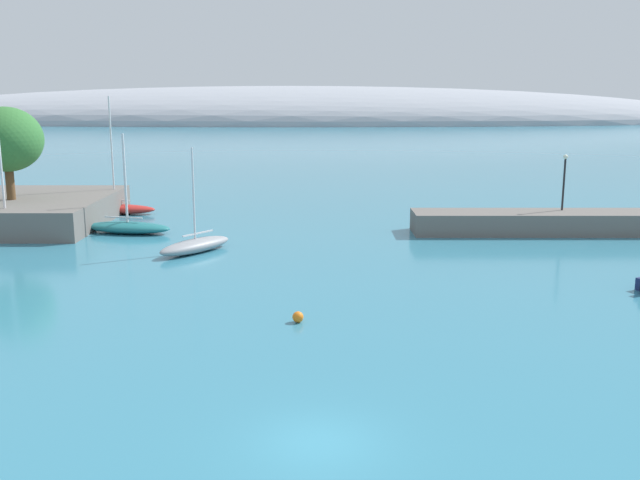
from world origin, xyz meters
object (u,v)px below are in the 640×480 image
at_px(sailboat_white_near_shore, 9,231).
at_px(sailboat_teal_end_of_line, 129,227).
at_px(tree_clump_shore, 8,140).
at_px(sailboat_red_outer_mooring, 117,208).
at_px(sailboat_grey_mid_mooring, 197,245).
at_px(harbor_lamp_post, 566,176).
at_px(mooring_buoy_orange, 300,317).

height_order(sailboat_white_near_shore, sailboat_teal_end_of_line, sailboat_white_near_shore).
xyz_separation_m(tree_clump_shore, sailboat_red_outer_mooring, (6.59, 6.24, -6.58)).
height_order(tree_clump_shore, sailboat_white_near_shore, sailboat_white_near_shore).
bearing_deg(tree_clump_shore, sailboat_white_near_shore, -72.88).
bearing_deg(sailboat_grey_mid_mooring, harbor_lamp_post, 142.83).
bearing_deg(sailboat_grey_mid_mooring, sailboat_teal_end_of_line, -99.05).
distance_m(tree_clump_shore, mooring_buoy_orange, 35.13).
height_order(tree_clump_shore, sailboat_grey_mid_mooring, tree_clump_shore).
bearing_deg(mooring_buoy_orange, tree_clump_shore, 134.39).
bearing_deg(tree_clump_shore, harbor_lamp_post, -2.45).
bearing_deg(tree_clump_shore, sailboat_grey_mid_mooring, -29.78).
xyz_separation_m(sailboat_teal_end_of_line, harbor_lamp_post, (34.24, 0.72, 3.89)).
distance_m(sailboat_grey_mid_mooring, sailboat_teal_end_of_line, 9.44).
height_order(sailboat_grey_mid_mooring, mooring_buoy_orange, sailboat_grey_mid_mooring).
relative_size(sailboat_white_near_shore, sailboat_grey_mid_mooring, 1.38).
relative_size(tree_clump_shore, sailboat_grey_mid_mooring, 1.03).
bearing_deg(mooring_buoy_orange, sailboat_grey_mid_mooring, 116.48).
relative_size(sailboat_grey_mid_mooring, sailboat_red_outer_mooring, 0.69).
xyz_separation_m(mooring_buoy_orange, harbor_lamp_post, (20.21, 22.73, 4.13)).
height_order(sailboat_grey_mid_mooring, sailboat_teal_end_of_line, sailboat_teal_end_of_line).
distance_m(sailboat_grey_mid_mooring, harbor_lamp_post, 29.03).
distance_m(sailboat_red_outer_mooring, harbor_lamp_post, 38.78).
bearing_deg(sailboat_teal_end_of_line, harbor_lamp_post, 12.66).
bearing_deg(harbor_lamp_post, mooring_buoy_orange, -131.64).
xyz_separation_m(sailboat_white_near_shore, sailboat_red_outer_mooring, (5.24, 10.61, 0.01)).
bearing_deg(sailboat_white_near_shore, sailboat_teal_end_of_line, -5.39).
bearing_deg(sailboat_teal_end_of_line, tree_clump_shore, 176.88).
height_order(tree_clump_shore, sailboat_red_outer_mooring, sailboat_red_outer_mooring).
bearing_deg(sailboat_white_near_shore, sailboat_red_outer_mooring, 46.97).
bearing_deg(sailboat_teal_end_of_line, mooring_buoy_orange, -46.02).
relative_size(tree_clump_shore, harbor_lamp_post, 1.70).
distance_m(sailboat_grey_mid_mooring, mooring_buoy_orange, 16.92).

